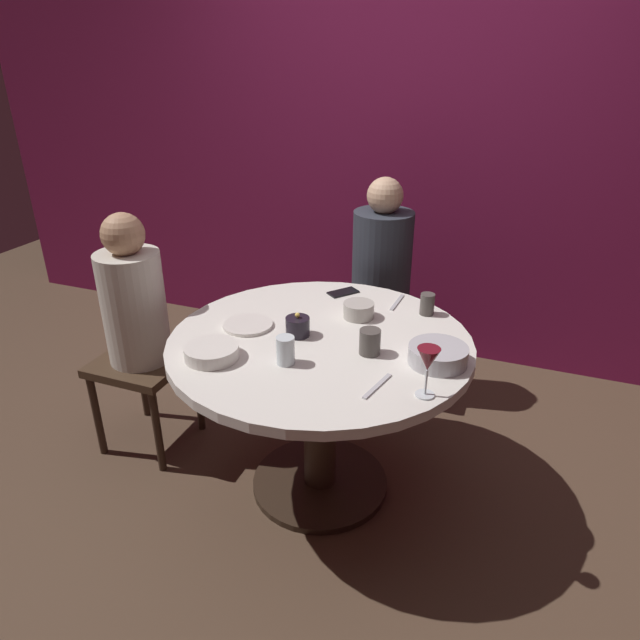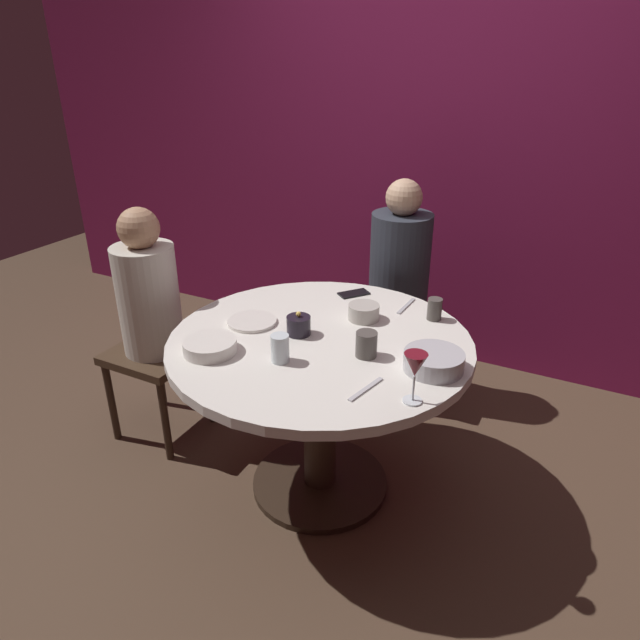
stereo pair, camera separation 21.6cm
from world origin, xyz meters
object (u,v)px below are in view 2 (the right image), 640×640
Objects in this scene: dinner_plate at (252,321)px; cell_phone at (354,294)px; dining_table at (320,376)px; wine_glass at (415,367)px; cup_by_left_diner at (280,348)px; cup_by_right_diner at (366,344)px; candle_holder at (299,325)px; bowl_salad_center at (364,312)px; seated_diner_back at (399,269)px; bowl_small_white at (210,346)px; seated_diner_left at (149,303)px; bowl_serving_large at (434,361)px; cup_near_candle at (435,309)px.

cell_phone is (0.25, 0.47, -0.00)m from dinner_plate.
dining_table is 0.61m from wine_glass.
cup_by_left_diner is 1.09× the size of cup_by_right_diner.
bowl_salad_center is (0.17, 0.25, -0.01)m from candle_holder.
dinner_plate is at bearing -19.15° from seated_diner_back.
bowl_small_white is 2.09× the size of cup_by_right_diner.
seated_diner_back is 1.23m from bowl_small_white.
seated_diner_back is 12.19× the size of candle_holder.
seated_diner_left is at bearing 177.63° from cup_by_right_diner.
seated_diner_left is at bearing 178.91° from bowl_serving_large.
seated_diner_left is 0.88m from cup_by_left_diner.
wine_glass reaches higher than bowl_small_white.
dining_table is at bearing 4.13° from candle_holder.
candle_holder is 0.22m from dinner_plate.
seated_diner_left is 11.76× the size of candle_holder.
bowl_salad_center is at bearing 13.88° from seated_diner_left.
cup_near_candle is at bearing 106.90° from bowl_serving_large.
bowl_serving_large is at bearing 18.63° from bowl_small_white.
bowl_salad_center reaches higher than dining_table.
bowl_serving_large is 0.55m from cup_by_left_diner.
dining_table is at bearing 42.56° from bowl_small_white.
cup_near_candle is at bearing 27.35° from bowl_salad_center.
wine_glass is (0.56, -0.25, 0.09)m from candle_holder.
dining_table is 0.90m from seated_diner_left.
cup_by_right_diner is at bearing -11.95° from dining_table.
seated_diner_left is at bearing -163.06° from cup_near_candle.
candle_holder is at bearing 51.73° from bowl_small_white.
cell_phone is at bearing 97.94° from dining_table.
seated_diner_left is 8.89× the size of bowl_salad_center.
seated_diner_left is 1.11m from cup_by_right_diner.
cup_by_right_diner is at bearing 12.91° from seated_diner_back.
cup_by_right_diner reaches higher than dinner_plate.
cup_by_left_diner is (-0.39, -0.60, 0.01)m from cup_near_candle.
bowl_small_white is 0.28m from cup_by_left_diner.
wine_glass is at bearing -78.84° from cup_near_candle.
candle_holder reaches higher than bowl_small_white.
bowl_serving_large reaches higher than bowl_small_white.
wine_glass reaches higher than cup_near_candle.
candle_holder reaches higher than dining_table.
cup_by_left_diner reaches higher than dinner_plate.
wine_glass reaches higher than bowl_salad_center.
cup_by_right_diner reaches higher than cell_phone.
dinner_plate is at bearing 162.55° from wine_glass.
seated_diner_left is at bearing 153.31° from bowl_small_white.
bowl_serving_large is at bearing -1.31° from dinner_plate.
dining_table is at bearing -132.50° from cup_near_candle.
bowl_small_white is (-0.25, -0.75, 0.02)m from cell_phone.
seated_diner_left reaches higher than cup_by_left_diner.
bowl_salad_center is at bearing 71.19° from dining_table.
seated_diner_back reaches higher than cell_phone.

